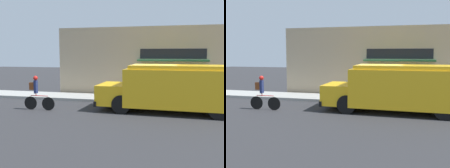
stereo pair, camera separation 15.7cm
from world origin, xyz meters
The scene contains 6 objects.
ground_plane centered at (0.00, 0.00, 0.00)m, with size 70.00×70.00×0.00m, color #2B2B2D.
sidewalk centered at (0.00, 1.06, 0.08)m, with size 28.00×2.11×0.16m.
storefront centered at (0.04, 2.47, 2.22)m, with size 12.88×0.93×4.43m.
school_bus centered at (1.23, -1.50, 1.17)m, with size 6.81×2.86×2.22m.
cyclist centered at (-5.37, -2.57, 0.83)m, with size 1.60×0.22×1.68m.
trash_bin centered at (1.29, 1.74, 0.58)m, with size 0.59×0.59×0.83m.
Camera 1 is at (1.21, -13.98, 2.74)m, focal length 42.00 mm.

